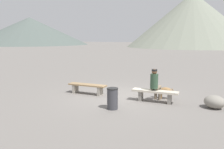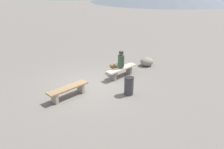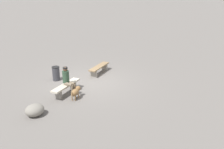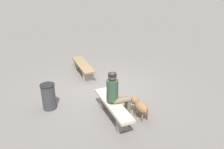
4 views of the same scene
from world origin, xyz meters
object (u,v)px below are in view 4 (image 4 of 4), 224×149
(seated_person, at_px, (116,92))
(bench_right, at_px, (113,107))
(bench_left, at_px, (83,67))
(dog, at_px, (140,106))
(trash_bin, at_px, (49,97))

(seated_person, bearing_deg, bench_right, -64.77)
(bench_left, bearing_deg, dog, 10.20)
(bench_right, bearing_deg, trash_bin, -128.48)
(bench_left, height_order, dog, dog)
(bench_right, bearing_deg, seated_person, 107.01)
(trash_bin, bearing_deg, seated_person, 57.04)
(bench_right, bearing_deg, dog, 72.04)
(bench_left, xyz_separation_m, bench_right, (3.11, 0.07, 0.03))
(bench_left, distance_m, trash_bin, 2.49)
(dog, bearing_deg, bench_left, 3.57)
(bench_left, relative_size, bench_right, 0.99)
(dog, bearing_deg, bench_right, 65.41)
(dog, xyz_separation_m, trash_bin, (-1.29, -2.26, 0.04))
(bench_left, height_order, bench_right, bench_right)
(bench_left, bearing_deg, trash_bin, -39.52)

